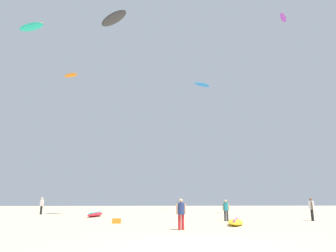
% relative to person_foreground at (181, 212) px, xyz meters
% --- Properties ---
extents(ground_plane, '(120.00, 120.00, 0.00)m').
position_rel_person_foreground_xyz_m(ground_plane, '(0.13, -5.55, -0.94)').
color(ground_plane, '#C6B28C').
extents(person_foreground, '(0.53, 0.36, 1.61)m').
position_rel_person_foreground_xyz_m(person_foreground, '(0.00, 0.00, 0.00)').
color(person_foreground, '#B21E23').
rests_on(person_foreground, ground).
extents(person_midground, '(0.40, 0.49, 1.75)m').
position_rel_person_foreground_xyz_m(person_midground, '(-13.22, 16.85, 0.08)').
color(person_midground, black).
rests_on(person_midground, ground).
extents(person_left, '(0.48, 0.35, 1.54)m').
position_rel_person_foreground_xyz_m(person_left, '(3.92, 6.17, -0.04)').
color(person_left, '#2D2D33').
rests_on(person_left, ground).
extents(person_right, '(0.38, 0.54, 1.69)m').
position_rel_person_foreground_xyz_m(person_right, '(10.42, 6.13, 0.04)').
color(person_right, black).
rests_on(person_right, ground).
extents(kite_grounded_near, '(1.93, 3.37, 0.42)m').
position_rel_person_foreground_xyz_m(kite_grounded_near, '(3.72, 2.91, -0.76)').
color(kite_grounded_near, yellow).
rests_on(kite_grounded_near, ground).
extents(kite_grounded_mid, '(1.39, 3.55, 0.45)m').
position_rel_person_foreground_xyz_m(kite_grounded_mid, '(-6.79, 12.57, -0.74)').
color(kite_grounded_mid, red).
rests_on(kite_grounded_mid, ground).
extents(cooler_box, '(0.56, 0.36, 0.32)m').
position_rel_person_foreground_xyz_m(cooler_box, '(-3.91, 4.54, -0.78)').
color(cooler_box, orange).
rests_on(cooler_box, ground).
extents(kite_aloft_0, '(2.75, 1.86, 0.66)m').
position_rel_person_foreground_xyz_m(kite_aloft_0, '(-15.52, 31.51, 20.97)').
color(kite_aloft_0, orange).
extents(kite_aloft_1, '(2.93, 2.14, 0.44)m').
position_rel_person_foreground_xyz_m(kite_aloft_1, '(6.17, 27.84, 18.27)').
color(kite_aloft_1, blue).
extents(kite_aloft_2, '(3.16, 2.08, 0.59)m').
position_rel_person_foreground_xyz_m(kite_aloft_2, '(-14.16, 11.60, 17.81)').
color(kite_aloft_2, '#19B29E').
extents(kite_aloft_3, '(1.63, 2.03, 0.32)m').
position_rel_person_foreground_xyz_m(kite_aloft_3, '(12.89, 12.52, 20.41)').
color(kite_aloft_3, purple).
extents(kite_aloft_4, '(3.66, 3.60, 0.88)m').
position_rel_person_foreground_xyz_m(kite_aloft_4, '(-5.92, 12.18, 19.44)').
color(kite_aloft_4, '#2D2D33').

